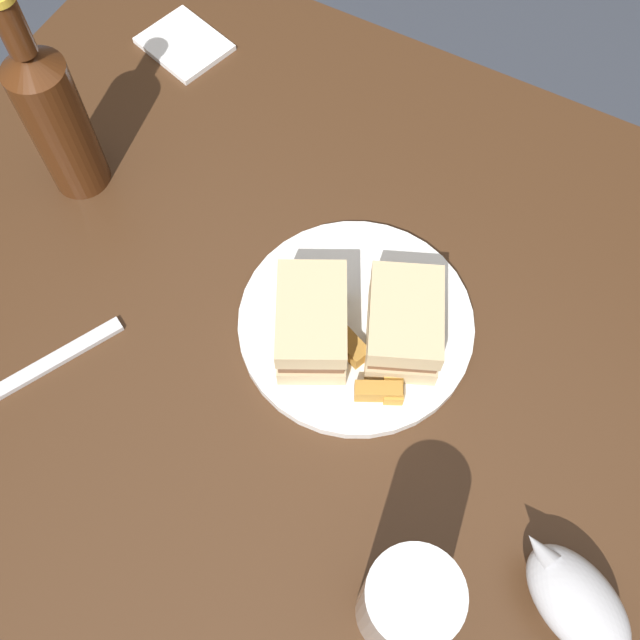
{
  "coord_description": "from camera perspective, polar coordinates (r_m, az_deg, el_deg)",
  "views": [
    {
      "loc": [
        -0.2,
        0.28,
        1.48
      ],
      "look_at": [
        -0.03,
        -0.03,
        0.76
      ],
      "focal_mm": 41.39,
      "sensor_mm": 36.0,
      "label": 1
    }
  ],
  "objects": [
    {
      "name": "potato_wedge_right_edge",
      "position": [
        0.78,
        -1.47,
        -3.67
      ],
      "size": [
        0.04,
        0.03,
        0.01
      ],
      "primitive_type": "cube",
      "rotation": [
        0.0,
        0.0,
        0.2
      ],
      "color": "#AD702D",
      "rests_on": "plate"
    },
    {
      "name": "ground_plane",
      "position": [
        1.51,
        -1.54,
        -12.92
      ],
      "size": [
        6.0,
        6.0,
        0.0
      ],
      "primitive_type": "plane",
      "color": "#333842"
    },
    {
      "name": "fork",
      "position": [
        0.85,
        -20.42,
        -3.29
      ],
      "size": [
        0.1,
        0.17,
        0.01
      ],
      "primitive_type": "cube",
      "rotation": [
        0.0,
        0.0,
        4.23
      ],
      "color": "silver",
      "rests_on": "dining_table"
    },
    {
      "name": "potato_wedge_middle",
      "position": [
        0.77,
        4.52,
        -5.51
      ],
      "size": [
        0.05,
        0.04,
        0.02
      ],
      "primitive_type": "cube",
      "rotation": [
        0.0,
        0.0,
        0.48
      ],
      "color": "#B77F33",
      "rests_on": "plate"
    },
    {
      "name": "pint_glass",
      "position": [
        0.67,
        6.54,
        -21.05
      ],
      "size": [
        0.08,
        0.08,
        0.16
      ],
      "color": "white",
      "rests_on": "dining_table"
    },
    {
      "name": "cider_bottle",
      "position": [
        0.89,
        -19.84,
        14.61
      ],
      "size": [
        0.07,
        0.07,
        0.27
      ],
      "color": "#47230F",
      "rests_on": "dining_table"
    },
    {
      "name": "potato_wedge_front",
      "position": [
        0.78,
        2.2,
        -1.89
      ],
      "size": [
        0.05,
        0.04,
        0.02
      ],
      "primitive_type": "cube",
      "rotation": [
        0.0,
        0.0,
        2.77
      ],
      "color": "#B77F33",
      "rests_on": "plate"
    },
    {
      "name": "dining_table",
      "position": [
        1.16,
        -1.98,
        -8.88
      ],
      "size": [
        1.06,
        0.95,
        0.73
      ],
      "primitive_type": "cube",
      "color": "#422816",
      "rests_on": "ground"
    },
    {
      "name": "potato_wedge_back",
      "position": [
        0.77,
        5.73,
        -4.81
      ],
      "size": [
        0.04,
        0.05,
        0.02
      ],
      "primitive_type": "cube",
      "rotation": [
        0.0,
        0.0,
        2.04
      ],
      "color": "gold",
      "rests_on": "plate"
    },
    {
      "name": "sandwich_half_left",
      "position": [
        0.77,
        -0.64,
        -0.22
      ],
      "size": [
        0.12,
        0.13,
        0.07
      ],
      "color": "#CCB284",
      "rests_on": "plate"
    },
    {
      "name": "potato_wedge_left_edge",
      "position": [
        0.78,
        0.98,
        -3.15
      ],
      "size": [
        0.04,
        0.04,
        0.02
      ],
      "primitive_type": "cube",
      "rotation": [
        0.0,
        0.0,
        5.21
      ],
      "color": "#B77F33",
      "rests_on": "plate"
    },
    {
      "name": "plate",
      "position": [
        0.82,
        2.79,
        -0.25
      ],
      "size": [
        0.26,
        0.26,
        0.01
      ],
      "primitive_type": "cylinder",
      "color": "white",
      "rests_on": "dining_table"
    },
    {
      "name": "sandwich_half_right",
      "position": [
        0.77,
        6.5,
        -0.29
      ],
      "size": [
        0.11,
        0.13,
        0.07
      ],
      "color": "#CCB284",
      "rests_on": "plate"
    },
    {
      "name": "napkin",
      "position": [
        1.08,
        -10.45,
        20.24
      ],
      "size": [
        0.13,
        0.12,
        0.01
      ],
      "primitive_type": "cube",
      "rotation": [
        0.0,
        0.0,
        -0.28
      ],
      "color": "white",
      "rests_on": "dining_table"
    },
    {
      "name": "gravy_boat",
      "position": [
        0.74,
        19.18,
        -19.83
      ],
      "size": [
        0.13,
        0.11,
        0.06
      ],
      "color": "#B7B7BC",
      "rests_on": "dining_table"
    }
  ]
}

